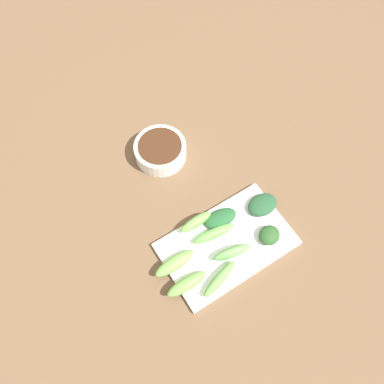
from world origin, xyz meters
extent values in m
cube|color=brown|center=(0.00, 0.00, 0.01)|extent=(2.10, 2.10, 0.02)
cylinder|color=white|center=(-0.15, -0.02, 0.04)|extent=(0.13, 0.13, 0.04)
cylinder|color=#452716|center=(-0.15, -0.02, 0.05)|extent=(0.11, 0.11, 0.03)
cube|color=white|center=(0.13, -0.02, 0.03)|extent=(0.17, 0.28, 0.01)
ellipsoid|color=#68BA4E|center=(0.10, -0.03, 0.04)|extent=(0.03, 0.10, 0.02)
ellipsoid|color=#68A755|center=(0.16, -0.03, 0.05)|extent=(0.04, 0.09, 0.03)
ellipsoid|color=#67AC4A|center=(0.19, -0.08, 0.04)|extent=(0.05, 0.10, 0.02)
ellipsoid|color=#2A5326|center=(0.17, 0.07, 0.04)|extent=(0.05, 0.06, 0.03)
ellipsoid|color=#23582E|center=(0.08, 0.00, 0.04)|extent=(0.05, 0.08, 0.02)
ellipsoid|color=#244F2F|center=(0.10, 0.10, 0.04)|extent=(0.05, 0.07, 0.02)
ellipsoid|color=#72BB4E|center=(0.05, -0.05, 0.04)|extent=(0.03, 0.08, 0.03)
ellipsoid|color=#71B14C|center=(0.11, -0.14, 0.04)|extent=(0.03, 0.10, 0.02)
ellipsoid|color=#6CA249|center=(0.16, -0.14, 0.04)|extent=(0.03, 0.09, 0.02)
camera|label=1|loc=(0.34, -0.24, 0.87)|focal=37.84mm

